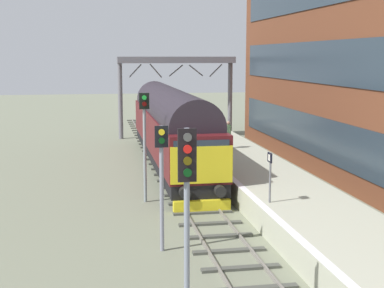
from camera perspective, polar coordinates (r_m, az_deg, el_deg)
The scene contains 10 objects.
ground_plane at distance 27.47m, azimuth -0.71°, elevation -4.58°, with size 140.00×140.00×0.00m, color slate.
track_main at distance 27.45m, azimuth -0.71°, elevation -4.47°, with size 2.50×60.00×0.15m.
station_platform at distance 28.14m, azimuth 6.55°, elevation -3.26°, with size 4.00×44.00×1.01m.
diesel_locomotive at distance 32.21m, azimuth -2.24°, elevation 1.96°, with size 2.74×19.75×4.68m.
signal_post_near at distance 13.08m, azimuth -0.53°, elevation -5.73°, with size 0.44×0.22×4.86m.
signal_post_mid at distance 18.15m, azimuth -3.18°, elevation -3.10°, with size 0.44×0.22×4.27m.
signal_post_far at distance 24.33m, azimuth -4.96°, elevation 0.88°, with size 0.44×0.22×4.93m.
platform_number_sign at distance 20.90m, azimuth 8.13°, elevation -2.65°, with size 0.10×0.44×1.91m.
waiting_passenger at distance 33.02m, azimuth 3.79°, elevation 1.25°, with size 0.43×0.49×1.64m.
overhead_footbridge at distance 43.94m, azimuth -1.68°, elevation 8.15°, with size 9.30×2.00×6.47m.
Camera 1 is at (-4.26, -26.34, 6.53)m, focal length 51.22 mm.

